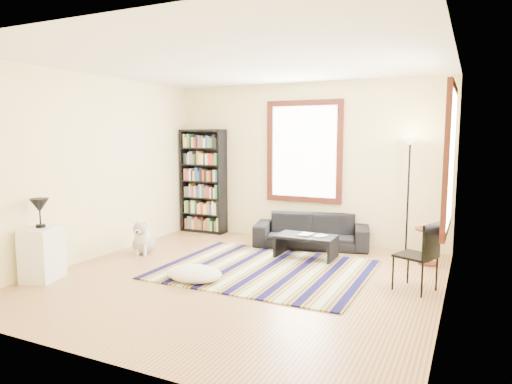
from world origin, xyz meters
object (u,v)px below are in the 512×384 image
at_px(dog, 144,237).
at_px(floor_cushion, 194,274).
at_px(side_table, 429,246).
at_px(coffee_table, 306,247).
at_px(sofa, 311,231).
at_px(white_cabinet, 42,254).
at_px(bookshelf, 203,181).
at_px(folding_chair, 415,256).
at_px(floor_lamp, 408,197).

bearing_deg(dog, floor_cushion, -50.94).
xyz_separation_m(floor_cushion, side_table, (2.69, 2.13, 0.17)).
relative_size(coffee_table, dog, 1.68).
bearing_deg(sofa, white_cabinet, -142.95).
relative_size(bookshelf, folding_chair, 2.33).
height_order(bookshelf, floor_lamp, bookshelf).
bearing_deg(sofa, bookshelf, 159.27).
height_order(floor_lamp, folding_chair, floor_lamp).
distance_m(floor_lamp, folding_chair, 1.75).
xyz_separation_m(coffee_table, folding_chair, (1.69, -0.82, 0.25)).
relative_size(sofa, floor_lamp, 1.02).
bearing_deg(white_cabinet, sofa, 34.16).
distance_m(coffee_table, folding_chair, 1.89).
bearing_deg(floor_cushion, white_cabinet, -155.61).
bearing_deg(bookshelf, floor_cushion, -60.31).
bearing_deg(folding_chair, dog, -157.48).
bearing_deg(floor_cushion, coffee_table, 60.55).
height_order(bookshelf, floor_cushion, bookshelf).
xyz_separation_m(bookshelf, floor_lamp, (3.84, -0.17, -0.07)).
bearing_deg(side_table, bookshelf, 172.63).
bearing_deg(coffee_table, dog, -160.80).
bearing_deg(floor_lamp, side_table, -45.57).
distance_m(floor_cushion, dog, 1.72).
xyz_separation_m(coffee_table, side_table, (1.74, 0.45, 0.09)).
bearing_deg(floor_lamp, floor_cushion, -132.84).
distance_m(bookshelf, folding_chair, 4.57).
distance_m(folding_chair, dog, 4.14).
bearing_deg(floor_cushion, floor_lamp, 47.16).
bearing_deg(white_cabinet, floor_lamp, 21.85).
bearing_deg(bookshelf, dog, -89.24).
xyz_separation_m(sofa, bookshelf, (-2.31, 0.27, 0.72)).
relative_size(folding_chair, white_cabinet, 1.23).
relative_size(sofa, folding_chair, 2.21).
height_order(folding_chair, white_cabinet, folding_chair).
xyz_separation_m(bookshelf, folding_chair, (4.16, -1.81, -0.57)).
xyz_separation_m(sofa, dog, (-2.28, -1.57, -0.01)).
distance_m(bookshelf, dog, 1.98).
bearing_deg(folding_chair, white_cabinet, -137.22).
height_order(bookshelf, folding_chair, bookshelf).
height_order(side_table, dog, side_table).
bearing_deg(floor_cushion, side_table, 38.37).
bearing_deg(bookshelf, side_table, -7.37).
distance_m(bookshelf, side_table, 4.31).
relative_size(floor_cushion, dog, 1.43).
xyz_separation_m(floor_lamp, side_table, (0.37, -0.37, -0.66)).
distance_m(floor_cushion, white_cabinet, 2.01).
relative_size(coffee_table, floor_lamp, 0.48).
bearing_deg(floor_lamp, bookshelf, 177.47).
relative_size(bookshelf, floor_lamp, 1.08).
height_order(floor_cushion, folding_chair, folding_chair).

